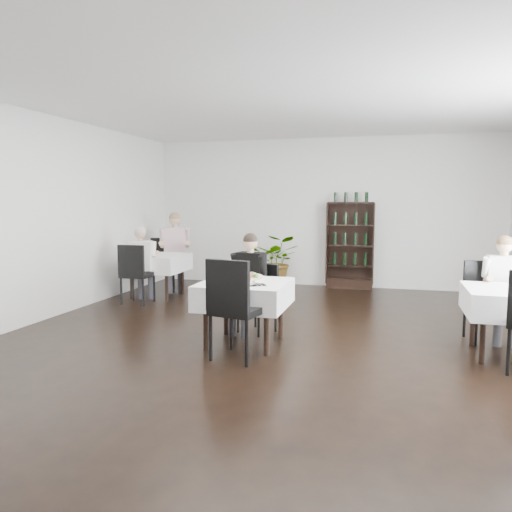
{
  "coord_description": "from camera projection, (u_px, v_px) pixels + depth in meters",
  "views": [
    {
      "loc": [
        1.39,
        -5.68,
        1.74
      ],
      "look_at": [
        -0.21,
        0.2,
        1.06
      ],
      "focal_mm": 35.0,
      "sensor_mm": 36.0,
      "label": 1
    }
  ],
  "objects": [
    {
      "name": "room_shell",
      "position": [
        269.0,
        221.0,
        5.84
      ],
      "size": [
        9.0,
        9.0,
        9.0
      ],
      "color": "black",
      "rests_on": "ground"
    },
    {
      "name": "pilsner_lager",
      "position": [
        230.0,
        271.0,
        6.12
      ],
      "size": [
        0.07,
        0.07,
        0.28
      ],
      "color": "gold",
      "rests_on": "main_table"
    },
    {
      "name": "coke_bottle",
      "position": [
        235.0,
        273.0,
        6.04
      ],
      "size": [
        0.07,
        0.07,
        0.25
      ],
      "color": "silver",
      "rests_on": "main_table"
    },
    {
      "name": "main_chair_far",
      "position": [
        261.0,
        293.0,
        6.65
      ],
      "size": [
        0.55,
        0.55,
        0.9
      ],
      "color": "black",
      "rests_on": "ground"
    },
    {
      "name": "diner_right_far",
      "position": [
        504.0,
        280.0,
        6.13
      ],
      "size": [
        0.49,
        0.49,
        1.32
      ],
      "color": "#404048",
      "rests_on": "ground"
    },
    {
      "name": "pilsner_dark",
      "position": [
        219.0,
        273.0,
        6.0
      ],
      "size": [
        0.06,
        0.06,
        0.26
      ],
      "color": "black",
      "rests_on": "main_table"
    },
    {
      "name": "plate_far",
      "position": [
        251.0,
        279.0,
        6.12
      ],
      "size": [
        0.31,
        0.31,
        0.08
      ],
      "color": "white",
      "rests_on": "main_table"
    },
    {
      "name": "left_chair_near",
      "position": [
        135.0,
        270.0,
        8.35
      ],
      "size": [
        0.47,
        0.47,
        1.02
      ],
      "color": "black",
      "rests_on": "ground"
    },
    {
      "name": "diner_left_near",
      "position": [
        142.0,
        258.0,
        8.54
      ],
      "size": [
        0.55,
        0.59,
        1.32
      ],
      "color": "#404048",
      "rests_on": "ground"
    },
    {
      "name": "right_table",
      "position": [
        512.0,
        303.0,
        5.51
      ],
      "size": [
        0.98,
        0.98,
        0.77
      ],
      "color": "black",
      "rests_on": "ground"
    },
    {
      "name": "right_chair_far",
      "position": [
        485.0,
        295.0,
        6.23
      ],
      "size": [
        0.54,
        0.54,
        0.99
      ],
      "color": "black",
      "rests_on": "ground"
    },
    {
      "name": "diner_left_far",
      "position": [
        175.0,
        245.0,
        9.64
      ],
      "size": [
        0.67,
        0.71,
        1.52
      ],
      "color": "#404048",
      "rests_on": "ground"
    },
    {
      "name": "plate_near",
      "position": [
        242.0,
        284.0,
        5.76
      ],
      "size": [
        0.32,
        0.32,
        0.08
      ],
      "color": "white",
      "rests_on": "main_table"
    },
    {
      "name": "main_chair_near",
      "position": [
        234.0,
        303.0,
        5.39
      ],
      "size": [
        0.61,
        0.61,
        1.12
      ],
      "color": "black",
      "rests_on": "ground"
    },
    {
      "name": "left_table",
      "position": [
        157.0,
        263.0,
        9.04
      ],
      "size": [
        0.98,
        0.98,
        0.77
      ],
      "color": "black",
      "rests_on": "ground"
    },
    {
      "name": "napkin_cutlery",
      "position": [
        257.0,
        285.0,
        5.75
      ],
      "size": [
        0.24,
        0.22,
        0.02
      ],
      "color": "black",
      "rests_on": "main_table"
    },
    {
      "name": "potted_tree",
      "position": [
        276.0,
        261.0,
        10.13
      ],
      "size": [
        1.02,
        0.9,
        1.06
      ],
      "primitive_type": "imported",
      "rotation": [
        0.0,
        0.0,
        0.08
      ],
      "color": "#26501B",
      "rests_on": "ground"
    },
    {
      "name": "wine_shelf",
      "position": [
        350.0,
        246.0,
        9.89
      ],
      "size": [
        0.9,
        0.28,
        1.75
      ],
      "color": "black",
      "rests_on": "ground"
    },
    {
      "name": "left_chair_far",
      "position": [
        163.0,
        261.0,
        9.65
      ],
      "size": [
        0.62,
        0.62,
        1.02
      ],
      "color": "black",
      "rests_on": "ground"
    },
    {
      "name": "main_table",
      "position": [
        245.0,
        294.0,
        6.01
      ],
      "size": [
        1.03,
        1.03,
        0.77
      ],
      "color": "black",
      "rests_on": "ground"
    },
    {
      "name": "diner_main",
      "position": [
        248.0,
        275.0,
        6.54
      ],
      "size": [
        0.54,
        0.57,
        1.32
      ],
      "color": "#404048",
      "rests_on": "ground"
    }
  ]
}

